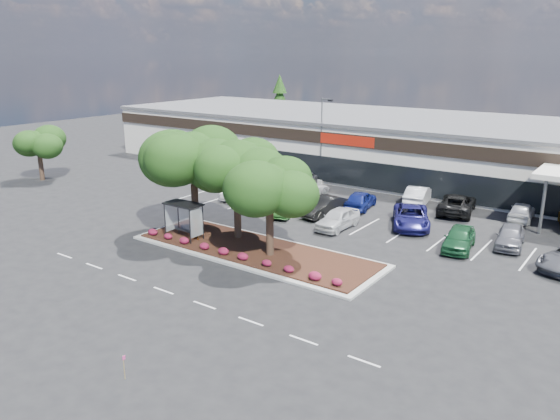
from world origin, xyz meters
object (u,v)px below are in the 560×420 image
Objects in this scene: car_1 at (293,196)px; car_0 at (239,191)px; light_pole at (322,147)px; survey_stake at (124,364)px.

car_0 is at bearing -173.03° from car_1.
car_1 is (2.26, -8.53, -3.07)m from light_pole.
light_pole is 9.34m from car_1.
car_0 is at bearing -107.74° from light_pole.
car_0 is (-3.09, -9.67, -3.15)m from light_pole.
light_pole is 37.05m from survey_stake.
car_0 is 5.47m from car_1.
survey_stake is (11.79, -34.98, -3.14)m from light_pole.
car_1 is at bearing 7.64° from car_0.
light_pole is 1.88× the size of car_1.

